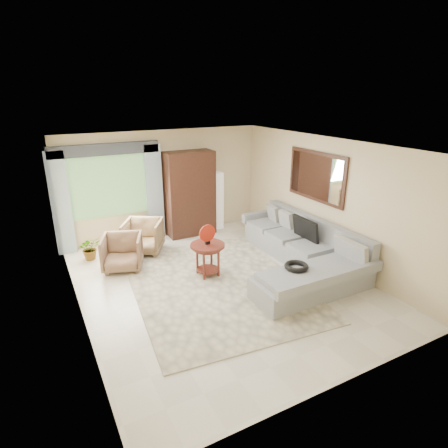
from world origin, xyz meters
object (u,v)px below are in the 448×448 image
sectional_sofa (302,255)px  tv_screen (305,229)px  coffee_table (208,259)px  potted_plant (90,248)px  armchair_right (143,236)px  armchair_left (122,252)px  armoire (190,194)px  floor_lamp (217,201)px

sectional_sofa → tv_screen: size_ratio=4.68×
coffee_table → potted_plant: (-1.91, 1.90, -0.10)m
sectional_sofa → armchair_right: size_ratio=4.20×
coffee_table → potted_plant: 2.69m
armchair_left → armoire: (2.03, 1.21, 0.69)m
tv_screen → floor_lamp: (-0.70, 2.70, 0.03)m
sectional_sofa → floor_lamp: bearing=98.3°
sectional_sofa → armoire: size_ratio=1.65×
sectional_sofa → potted_plant: sectional_sofa is taller
armchair_left → armchair_right: size_ratio=0.96×
floor_lamp → armchair_right: bearing=-163.8°
potted_plant → floor_lamp: (3.34, 0.47, 0.50)m
sectional_sofa → potted_plant: size_ratio=6.82×
coffee_table → floor_lamp: 2.79m
coffee_table → floor_lamp: size_ratio=0.45×
armoire → armchair_right: bearing=-157.5°
sectional_sofa → armchair_left: sectional_sofa is taller
armchair_right → armoire: armoire is taller
armoire → floor_lamp: (0.80, 0.06, -0.30)m
armoire → tv_screen: bearing=-60.4°
sectional_sofa → armchair_right: (-2.64, 2.32, 0.09)m
armchair_right → armoire: (1.41, 0.58, 0.68)m
sectional_sofa → armoire: bearing=113.1°
coffee_table → floor_lamp: floor_lamp is taller
tv_screen → coffee_table: 2.18m
tv_screen → coffee_table: bearing=171.2°
potted_plant → armoire: size_ratio=0.24×
coffee_table → armchair_left: 1.78m
armchair_right → floor_lamp: size_ratio=0.55×
armchair_left → armchair_right: (0.62, 0.62, 0.02)m
armchair_right → coffee_table: bearing=-34.8°
tv_screen → armchair_right: 3.58m
armoire → potted_plant: bearing=-170.8°
armchair_left → floor_lamp: (2.83, 1.27, 0.39)m
sectional_sofa → tv_screen: 0.57m
coffee_table → armchair_left: (-1.40, 1.10, 0.01)m
armchair_right → armchair_left: bearing=-103.9°
armchair_right → sectional_sofa: bearing=-10.3°
tv_screen → floor_lamp: bearing=104.5°
coffee_table → armchair_right: (-0.78, 1.73, 0.02)m
coffee_table → sectional_sofa: bearing=-17.6°
armoire → coffee_table: bearing=-105.2°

